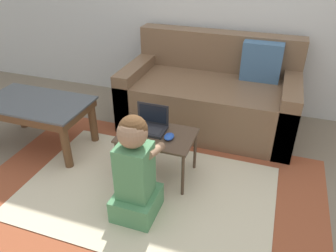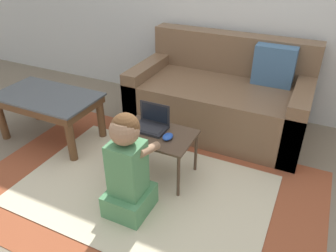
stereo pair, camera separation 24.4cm
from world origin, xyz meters
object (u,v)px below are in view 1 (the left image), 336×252
Objects in this scene: laptop at (150,126)px; person_seated at (135,172)px; laptop_desk at (157,139)px; computer_mouse at (169,137)px; coffee_table at (37,109)px; couch at (211,95)px.

person_seated is at bearing -79.54° from laptop.
laptop_desk is 0.44m from person_seated.
laptop_desk is 5.56× the size of computer_mouse.
coffee_table is at bearing 176.02° from computer_mouse.
coffee_table is 1.21× the size of person_seated.
laptop_desk is 2.23× the size of laptop.
laptop_desk is 0.74× the size of person_seated.
laptop_desk is at bearing -34.34° from laptop.
laptop is at bearing 145.66° from laptop_desk.
computer_mouse is (1.24, -0.09, 0.03)m from coffee_table.
laptop_desk is at bearing -101.90° from couch.
person_seated reaches higher than coffee_table.
laptop_desk is at bearing -3.16° from coffee_table.
laptop is at bearing -0.65° from coffee_table.
coffee_table reaches higher than laptop_desk.
couch is at bearing 82.39° from person_seated.
coffee_table is 1.62× the size of laptop_desk.
coffee_table is 1.14m from laptop_desk.
person_seated reaches higher than laptop.
laptop reaches higher than laptop_desk.
person_seated is (-0.09, -0.41, -0.04)m from computer_mouse.
person_seated is at bearing -87.93° from laptop_desk.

